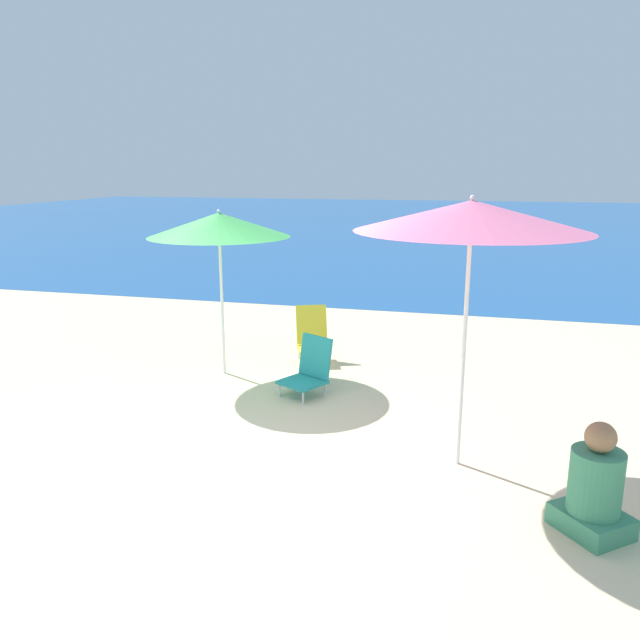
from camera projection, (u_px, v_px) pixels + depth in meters
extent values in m
plane|color=beige|center=(218.00, 458.00, 5.61)|extent=(60.00, 60.00, 0.00)
cube|color=#1E5699|center=(437.00, 221.00, 30.29)|extent=(60.00, 40.00, 0.01)
cylinder|color=white|center=(222.00, 307.00, 7.73)|extent=(0.04, 0.04, 1.73)
cone|color=#47B756|center=(219.00, 225.00, 7.49)|extent=(1.73, 1.73, 0.29)
sphere|color=white|center=(218.00, 211.00, 7.46)|extent=(0.04, 0.04, 0.04)
cylinder|color=white|center=(464.00, 353.00, 5.27)|extent=(0.04, 0.04, 2.04)
cone|color=pink|center=(471.00, 216.00, 5.00)|extent=(1.91, 1.91, 0.25)
sphere|color=white|center=(473.00, 197.00, 4.96)|extent=(0.04, 0.04, 0.04)
cylinder|color=silver|center=(302.00, 361.00, 8.15)|extent=(0.02, 0.02, 0.17)
cylinder|color=silver|center=(328.00, 360.00, 8.19)|extent=(0.02, 0.02, 0.17)
cylinder|color=silver|center=(299.00, 353.00, 8.50)|extent=(0.02, 0.02, 0.17)
cylinder|color=silver|center=(325.00, 352.00, 8.54)|extent=(0.02, 0.02, 0.17)
cube|color=yellow|center=(313.00, 349.00, 8.32)|extent=(0.54, 0.55, 0.04)
cube|color=yellow|center=(311.00, 324.00, 8.46)|extent=(0.46, 0.34, 0.51)
cylinder|color=silver|center=(279.00, 390.00, 7.10)|extent=(0.02, 0.02, 0.15)
cylinder|color=silver|center=(303.00, 398.00, 6.85)|extent=(0.02, 0.02, 0.15)
cylinder|color=silver|center=(302.00, 382.00, 7.36)|extent=(0.02, 0.02, 0.15)
cylinder|color=silver|center=(326.00, 390.00, 7.11)|extent=(0.02, 0.02, 0.15)
cube|color=teal|center=(302.00, 382.00, 7.08)|extent=(0.60, 0.59, 0.04)
cube|color=teal|center=(316.00, 356.00, 7.18)|extent=(0.44, 0.31, 0.48)
cube|color=#3F8C66|center=(591.00, 521.00, 4.46)|extent=(0.61, 0.62, 0.16)
cylinder|color=#3F8C66|center=(596.00, 482.00, 4.39)|extent=(0.37, 0.37, 0.46)
sphere|color=#9E704C|center=(601.00, 437.00, 4.31)|extent=(0.22, 0.22, 0.22)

